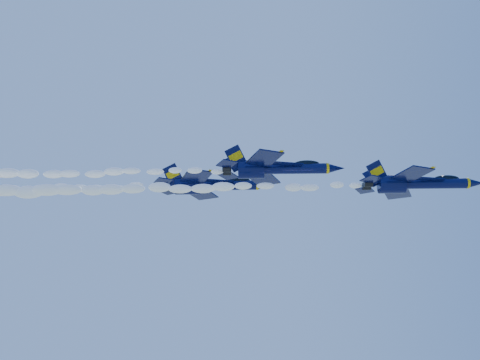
{
  "coord_description": "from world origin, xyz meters",
  "views": [
    {
      "loc": [
        1.01,
        -75.1,
        127.03
      ],
      "look_at": [
        -0.88,
        -4.55,
        152.9
      ],
      "focal_mm": 40.0,
      "sensor_mm": 36.0,
      "label": 1
    }
  ],
  "objects": [
    {
      "name": "jet_lead",
      "position": [
        22.1,
        -9.22,
        150.5
      ],
      "size": [
        15.68,
        12.86,
        5.83
      ],
      "color": "#070B35"
    },
    {
      "name": "smoke_trail_jet_lead",
      "position": [
        -13.62,
        -9.22,
        150.05
      ],
      "size": [
        58.03,
        2.0,
        1.8
      ],
      "primitive_type": "ellipsoid",
      "color": "white"
    },
    {
      "name": "smoke_trail_jet_second",
      "position": [
        -32.14,
        -6.45,
        153.39
      ],
      "size": [
        58.03,
        2.14,
        1.93
      ],
      "primitive_type": "ellipsoid",
      "color": "white"
    },
    {
      "name": "jet_second",
      "position": [
        4.06,
        -6.45,
        153.85
      ],
      "size": [
        16.82,
        13.79,
        6.25
      ],
      "color": "#070B35"
    },
    {
      "name": "jet_third",
      "position": [
        -5.72,
        2.0,
        154.52
      ],
      "size": [
        17.29,
        14.18,
        6.42
      ],
      "color": "#070B35"
    }
  ]
}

